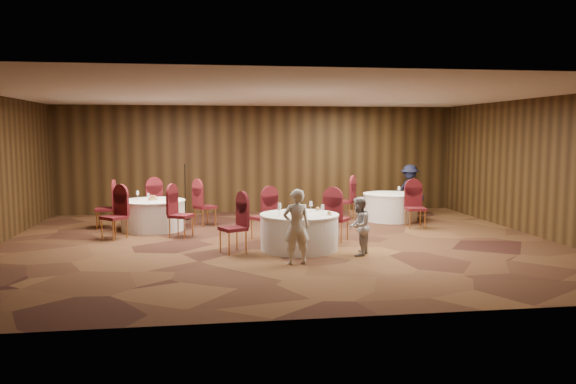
{
  "coord_description": "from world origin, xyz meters",
  "views": [
    {
      "loc": [
        -1.56,
        -11.91,
        2.39
      ],
      "look_at": [
        0.2,
        0.2,
        1.1
      ],
      "focal_mm": 35.0,
      "sensor_mm": 36.0,
      "label": 1
    }
  ],
  "objects": [
    {
      "name": "tabletop_main",
      "position": [
        0.43,
        -0.8,
        0.84
      ],
      "size": [
        1.12,
        1.12,
        0.22
      ],
      "color": "silver",
      "rests_on": "table_main"
    },
    {
      "name": "woman_b",
      "position": [
        1.36,
        -1.4,
        0.58
      ],
      "size": [
        0.65,
        0.7,
        1.16
      ],
      "primitive_type": "imported",
      "rotation": [
        0.0,
        0.0,
        4.22
      ],
      "color": "#AAABAF",
      "rests_on": "ground"
    },
    {
      "name": "chairs_right",
      "position": [
        2.94,
        2.35,
        0.5
      ],
      "size": [
        2.05,
        2.31,
        1.0
      ],
      "color": "#460E19",
      "rests_on": "ground"
    },
    {
      "name": "table_left",
      "position": [
        -2.89,
        2.17,
        0.38
      ],
      "size": [
        1.58,
        1.58,
        0.74
      ],
      "color": "white",
      "rests_on": "ground"
    },
    {
      "name": "table_right",
      "position": [
        3.42,
        2.81,
        0.38
      ],
      "size": [
        1.5,
        1.5,
        0.74
      ],
      "color": "white",
      "rests_on": "ground"
    },
    {
      "name": "woman_a",
      "position": [
        0.04,
        -1.96,
        0.69
      ],
      "size": [
        0.54,
        0.38,
        1.38
      ],
      "primitive_type": "imported",
      "rotation": [
        0.0,
        0.0,
        3.25
      ],
      "color": "silver",
      "rests_on": "ground"
    },
    {
      "name": "tabletop_right",
      "position": [
        3.59,
        2.6,
        0.9
      ],
      "size": [
        0.08,
        0.08,
        0.22
      ],
      "color": "silver",
      "rests_on": "table_right"
    },
    {
      "name": "room_shell",
      "position": [
        0.0,
        0.0,
        1.96
      ],
      "size": [
        12.0,
        12.0,
        12.0
      ],
      "color": "silver",
      "rests_on": "ground"
    },
    {
      "name": "chairs_main",
      "position": [
        -0.03,
        -0.06,
        0.5
      ],
      "size": [
        3.04,
        2.05,
        1.0
      ],
      "color": "#460E19",
      "rests_on": "ground"
    },
    {
      "name": "man_c",
      "position": [
        4.29,
        3.65,
        0.74
      ],
      "size": [
        1.01,
        1.09,
        1.48
      ],
      "primitive_type": "imported",
      "rotation": [
        0.0,
        0.0,
        5.36
      ],
      "color": "black",
      "rests_on": "ground"
    },
    {
      "name": "tabletop_left",
      "position": [
        -2.89,
        2.17,
        0.82
      ],
      "size": [
        0.91,
        0.74,
        0.22
      ],
      "color": "silver",
      "rests_on": "table_left"
    },
    {
      "name": "mic_stand",
      "position": [
        -2.16,
        3.75,
        0.45
      ],
      "size": [
        0.24,
        0.24,
        1.54
      ],
      "color": "black",
      "rests_on": "ground"
    },
    {
      "name": "chairs_left",
      "position": [
        -2.91,
        2.16,
        0.5
      ],
      "size": [
        3.11,
        3.11,
        1.0
      ],
      "color": "#460E19",
      "rests_on": "ground"
    },
    {
      "name": "ground",
      "position": [
        0.0,
        0.0,
        0.0
      ],
      "size": [
        12.0,
        12.0,
        0.0
      ],
      "primitive_type": "plane",
      "color": "black",
      "rests_on": "ground"
    },
    {
      "name": "table_main",
      "position": [
        0.3,
        -0.71,
        0.38
      ],
      "size": [
        1.62,
        1.62,
        0.74
      ],
      "color": "white",
      "rests_on": "ground"
    }
  ]
}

